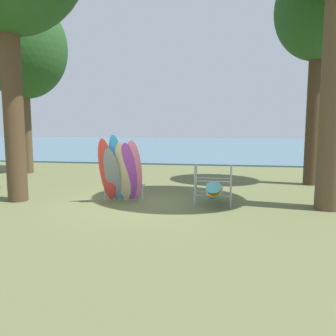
{
  "coord_description": "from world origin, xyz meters",
  "views": [
    {
      "loc": [
        3.02,
        -10.4,
        2.58
      ],
      "look_at": [
        1.21,
        0.84,
        1.1
      ],
      "focal_mm": 37.45,
      "sensor_mm": 36.0,
      "label": 1
    }
  ],
  "objects_px": {
    "tree_far_left_back": "(23,49)",
    "leaning_board_pile": "(120,172)",
    "board_storage_rack": "(214,189)",
    "tree_mid_behind": "(319,14)"
  },
  "relations": [
    {
      "from": "tree_mid_behind",
      "to": "board_storage_rack",
      "type": "bearing_deg",
      "value": -131.75
    },
    {
      "from": "leaning_board_pile",
      "to": "tree_mid_behind",
      "type": "bearing_deg",
      "value": 32.82
    },
    {
      "from": "leaning_board_pile",
      "to": "board_storage_rack",
      "type": "xyz_separation_m",
      "value": [
        3.01,
        0.11,
        -0.51
      ]
    },
    {
      "from": "tree_mid_behind",
      "to": "leaning_board_pile",
      "type": "xyz_separation_m",
      "value": [
        -6.86,
        -4.42,
        -5.82
      ]
    },
    {
      "from": "board_storage_rack",
      "to": "leaning_board_pile",
      "type": "bearing_deg",
      "value": -177.87
    },
    {
      "from": "leaning_board_pile",
      "to": "board_storage_rack",
      "type": "distance_m",
      "value": 3.05
    },
    {
      "from": "tree_mid_behind",
      "to": "leaning_board_pile",
      "type": "height_order",
      "value": "tree_mid_behind"
    },
    {
      "from": "leaning_board_pile",
      "to": "board_storage_rack",
      "type": "relative_size",
      "value": 1.05
    },
    {
      "from": "tree_far_left_back",
      "to": "leaning_board_pile",
      "type": "relative_size",
      "value": 3.93
    },
    {
      "from": "tree_far_left_back",
      "to": "board_storage_rack",
      "type": "height_order",
      "value": "tree_far_left_back"
    }
  ]
}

